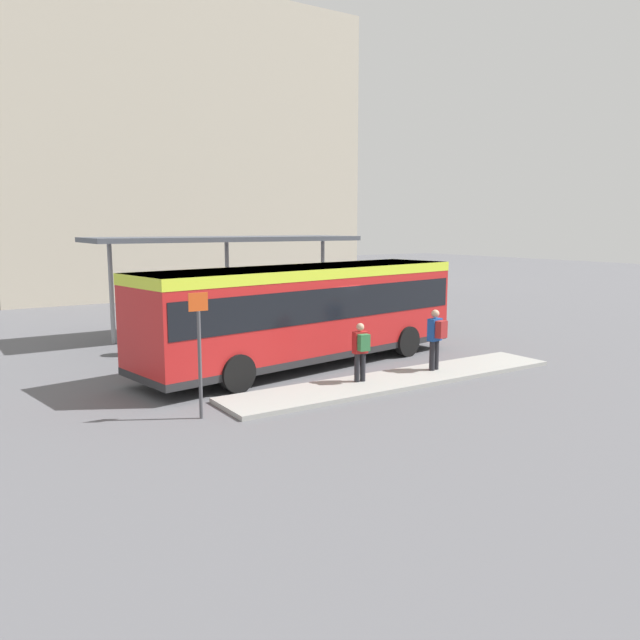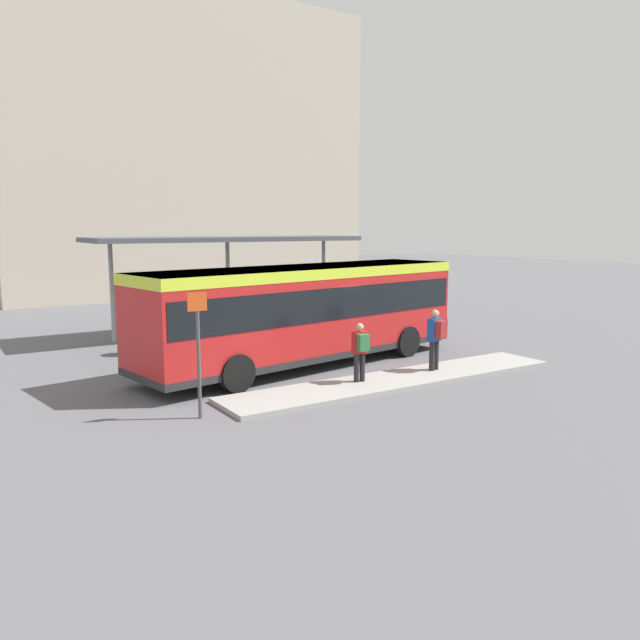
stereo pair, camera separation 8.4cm
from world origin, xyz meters
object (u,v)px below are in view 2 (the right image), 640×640
(pedestrian_waiting, at_px, (360,348))
(pedestrian_companion, at_px, (436,336))
(potted_planter_far_side, at_px, (137,335))
(platform_sign, at_px, (198,349))
(bicycle_black, at_px, (421,316))
(bicycle_yellow, at_px, (413,312))
(bicycle_white, at_px, (435,318))
(potted_planter_near_shelter, at_px, (349,317))
(city_bus, at_px, (305,308))

(pedestrian_waiting, height_order, pedestrian_companion, pedestrian_companion)
(pedestrian_waiting, height_order, potted_planter_far_side, pedestrian_waiting)
(potted_planter_far_side, bearing_deg, pedestrian_waiting, -62.96)
(potted_planter_far_side, height_order, platform_sign, platform_sign)
(bicycle_black, relative_size, bicycle_yellow, 0.92)
(bicycle_black, bearing_deg, bicycle_white, 12.07)
(pedestrian_waiting, distance_m, platform_sign, 4.69)
(bicycle_white, xyz_separation_m, platform_sign, (-13.41, -6.87, 1.21))
(potted_planter_near_shelter, bearing_deg, city_bus, -138.28)
(city_bus, height_order, bicycle_black, city_bus)
(city_bus, distance_m, pedestrian_companion, 4.00)
(pedestrian_companion, distance_m, bicycle_yellow, 10.46)
(pedestrian_companion, distance_m, bicycle_black, 9.65)
(pedestrian_companion, bearing_deg, platform_sign, 80.83)
(bicycle_white, xyz_separation_m, potted_planter_near_shelter, (-4.25, 0.37, 0.33))
(bicycle_yellow, bearing_deg, bicycle_white, -9.11)
(potted_planter_near_shelter, xyz_separation_m, platform_sign, (-9.16, -7.24, 0.89))
(bicycle_white, bearing_deg, pedestrian_companion, 140.93)
(pedestrian_waiting, xyz_separation_m, potted_planter_near_shelter, (4.51, 6.90, -0.35))
(potted_planter_near_shelter, height_order, potted_planter_far_side, potted_planter_near_shelter)
(pedestrian_companion, bearing_deg, bicycle_black, -50.84)
(bicycle_black, bearing_deg, platform_sign, -50.31)
(bicycle_black, bearing_deg, city_bus, -53.28)
(pedestrian_companion, relative_size, bicycle_white, 1.09)
(pedestrian_companion, height_order, potted_planter_far_side, pedestrian_companion)
(pedestrian_waiting, relative_size, potted_planter_far_side, 1.26)
(bicycle_white, distance_m, potted_planter_far_side, 12.55)
(pedestrian_companion, bearing_deg, bicycle_white, -54.38)
(bicycle_black, xyz_separation_m, potted_planter_near_shelter, (-4.22, -0.46, 0.32))
(pedestrian_waiting, distance_m, potted_planter_far_side, 8.26)
(bicycle_yellow, distance_m, potted_planter_near_shelter, 4.68)
(bicycle_yellow, bearing_deg, pedestrian_companion, -38.88)
(city_bus, xyz_separation_m, platform_sign, (-4.75, -3.31, -0.22))
(bicycle_white, height_order, potted_planter_far_side, potted_planter_far_side)
(pedestrian_companion, xyz_separation_m, potted_planter_near_shelter, (1.89, 6.96, -0.45))
(potted_planter_near_shelter, bearing_deg, bicycle_black, 6.28)
(city_bus, bearing_deg, pedestrian_companion, -59.52)
(city_bus, xyz_separation_m, bicycle_black, (8.63, 4.39, -1.42))
(bicycle_white, height_order, potted_planter_near_shelter, potted_planter_near_shelter)
(city_bus, bearing_deg, bicycle_black, 17.73)
(pedestrian_waiting, distance_m, bicycle_white, 10.95)
(potted_planter_near_shelter, bearing_deg, pedestrian_companion, -105.18)
(bicycle_black, distance_m, bicycle_yellow, 0.88)
(platform_sign, bearing_deg, pedestrian_waiting, 4.27)
(pedestrian_companion, xyz_separation_m, bicycle_white, (6.14, 6.59, -0.78))
(bicycle_black, xyz_separation_m, bicycle_yellow, (0.27, 0.84, 0.03))
(bicycle_black, xyz_separation_m, platform_sign, (-13.38, -7.71, 1.21))
(bicycle_white, bearing_deg, city_bus, 116.25)
(platform_sign, bearing_deg, potted_planter_far_side, 83.40)
(city_bus, relative_size, bicycle_white, 6.93)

